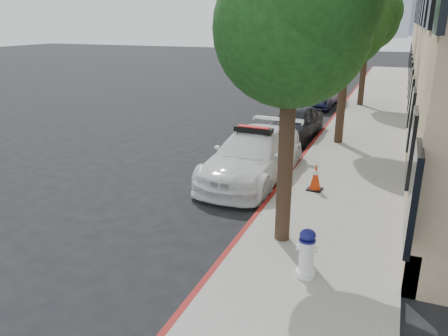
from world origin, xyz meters
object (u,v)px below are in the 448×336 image
fire_hydrant (306,254)px  traffic_cone (316,177)px  police_car (253,155)px  parked_car_mid (295,123)px  parked_car_far (321,94)px

fire_hydrant → traffic_cone: size_ratio=1.25×
fire_hydrant → traffic_cone: bearing=95.8°
fire_hydrant → traffic_cone: (-0.62, 4.13, -0.08)m
fire_hydrant → traffic_cone: fire_hydrant is taller
police_car → traffic_cone: police_car is taller
traffic_cone → police_car: bearing=163.1°
fire_hydrant → parked_car_mid: bearing=101.5°
police_car → traffic_cone: size_ratio=6.92×
police_car → parked_car_far: bearing=93.3°
parked_car_far → fire_hydrant: (2.70, -16.62, -0.09)m
parked_car_far → traffic_cone: bearing=-79.1°
parked_car_mid → fire_hydrant: bearing=-72.0°
parked_car_far → traffic_cone: parked_car_far is taller
parked_car_far → parked_car_mid: bearing=-86.3°
police_car → parked_car_far: (-0.16, 11.90, -0.03)m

